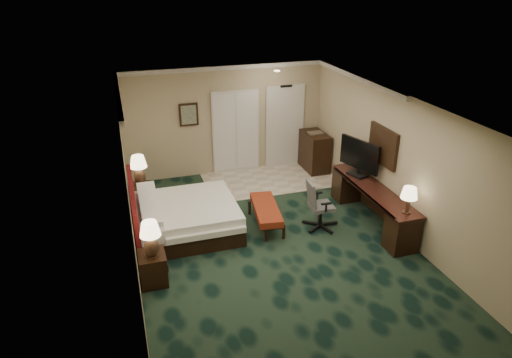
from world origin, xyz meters
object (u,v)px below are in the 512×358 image
object	(u,v)px
lamp_far	(139,171)
desk_chair	(321,204)
lamp_near	(151,239)
desk	(371,205)
nightstand_far	(141,198)
bed_bench	(266,216)
nightstand_near	(153,268)
minibar	(314,152)
tv	(359,158)
bed	(188,218)

from	to	relation	value
lamp_far	desk_chair	xyz separation A→B (m)	(3.35, -1.84, -0.40)
lamp_near	desk	xyz separation A→B (m)	(4.44, 0.76, -0.48)
nightstand_far	bed_bench	bearing A→B (deg)	-31.12
desk	nightstand_near	bearing A→B (deg)	-171.05
desk_chair	minibar	world-z (taller)	desk_chair
desk	tv	bearing A→B (deg)	90.38
tv	nightstand_far	bearing A→B (deg)	146.42
tv	minibar	distance (m)	2.30
lamp_far	desk_chair	distance (m)	3.84
desk	minibar	xyz separation A→B (m)	(-0.00, 2.85, 0.11)
lamp_near	minibar	size ratio (longest dim) A/B	0.65
desk_chair	minibar	bearing A→B (deg)	72.27
bed	lamp_near	distance (m)	1.79
bed_bench	desk	world-z (taller)	desk
desk	desk_chair	world-z (taller)	desk_chair
nightstand_far	tv	world-z (taller)	tv
bed	lamp_far	size ratio (longest dim) A/B	2.88
lamp_near	desk	size ratio (longest dim) A/B	0.24
nightstand_far	desk	size ratio (longest dim) A/B	0.22
bed	minibar	bearing A→B (deg)	30.15
nightstand_far	lamp_far	bearing A→B (deg)	70.61
lamp_near	tv	distance (m)	4.67
bed	nightstand_near	distance (m)	1.66
nightstand_near	bed_bench	bearing A→B (deg)	26.68
lamp_near	desk_chair	size ratio (longest dim) A/B	0.62
nightstand_near	lamp_near	distance (m)	0.59
nightstand_near	desk	size ratio (longest dim) A/B	0.20
nightstand_near	tv	world-z (taller)	tv
nightstand_near	bed_bench	size ratio (longest dim) A/B	0.41
lamp_far	minibar	world-z (taller)	lamp_far
tv	minibar	world-z (taller)	tv
lamp_near	desk_chair	distance (m)	3.50
tv	minibar	bearing A→B (deg)	71.94
bed	desk	distance (m)	3.72
bed	desk	xyz separation A→B (m)	(3.64, -0.74, 0.08)
bed	desk	bearing A→B (deg)	-11.48
lamp_far	bed_bench	world-z (taller)	lamp_far
lamp_far	tv	xyz separation A→B (m)	(4.42, -1.30, 0.25)
lamp_far	bed_bench	distance (m)	2.83
bed	desk_chair	size ratio (longest dim) A/B	1.87
minibar	tv	bearing A→B (deg)	-90.05
nightstand_far	tv	xyz separation A→B (m)	(4.44, -1.24, 0.87)
desk	minibar	distance (m)	2.85
lamp_near	minibar	distance (m)	5.74
lamp_far	tv	distance (m)	4.61
desk	minibar	bearing A→B (deg)	90.05
minibar	desk	bearing A→B (deg)	-89.95
desk	desk_chair	bearing A→B (deg)	173.79
lamp_near	desk_chair	bearing A→B (deg)	14.59
nightstand_near	lamp_near	world-z (taller)	lamp_near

